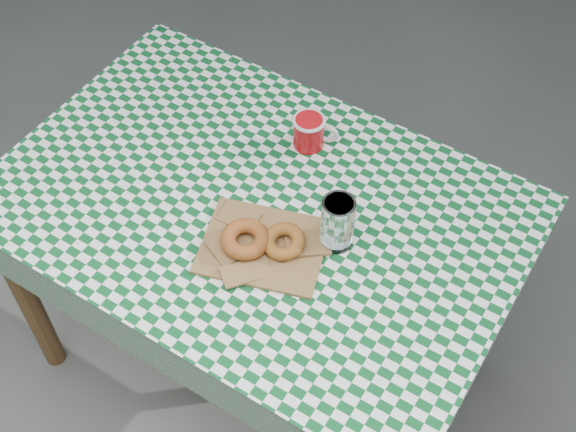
% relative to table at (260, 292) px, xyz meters
% --- Properties ---
extents(ground, '(60.00, 60.00, 0.00)m').
position_rel_table_xyz_m(ground, '(-0.16, 0.02, -0.38)').
color(ground, '#4C4C48').
rests_on(ground, ground).
extents(table, '(1.24, 0.84, 0.75)m').
position_rel_table_xyz_m(table, '(0.00, 0.00, 0.00)').
color(table, brown).
rests_on(table, ground).
extents(tablecloth, '(1.26, 0.86, 0.01)m').
position_rel_table_xyz_m(tablecloth, '(0.00, -0.00, 0.38)').
color(tablecloth, '#0B4B20').
rests_on(tablecloth, table).
extents(paper_bag, '(0.33, 0.30, 0.01)m').
position_rel_table_xyz_m(paper_bag, '(0.09, -0.09, 0.39)').
color(paper_bag, olive).
rests_on(paper_bag, tablecloth).
extents(bagel_front, '(0.16, 0.16, 0.04)m').
position_rel_table_xyz_m(bagel_front, '(0.05, -0.12, 0.41)').
color(bagel_front, '#A35721').
rests_on(bagel_front, paper_bag).
extents(bagel_back, '(0.12, 0.12, 0.03)m').
position_rel_table_xyz_m(bagel_back, '(0.13, -0.07, 0.41)').
color(bagel_back, '#A45C21').
rests_on(bagel_back, paper_bag).
extents(coffee_mug, '(0.20, 0.20, 0.09)m').
position_rel_table_xyz_m(coffee_mug, '(-0.00, 0.23, 0.42)').
color(coffee_mug, '#A90A10').
rests_on(coffee_mug, tablecloth).
extents(drinking_glass, '(0.09, 0.09, 0.14)m').
position_rel_table_xyz_m(drinking_glass, '(0.21, 0.01, 0.45)').
color(drinking_glass, white).
rests_on(drinking_glass, tablecloth).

